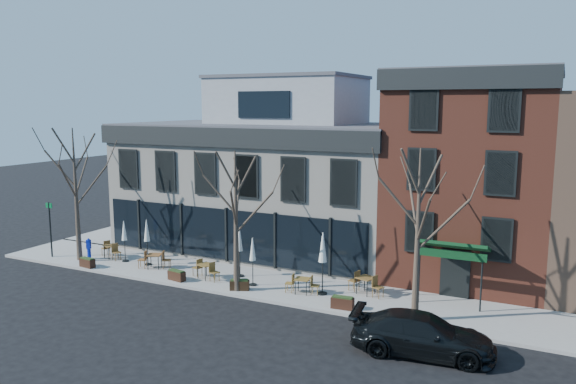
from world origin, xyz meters
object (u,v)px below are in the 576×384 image
at_px(parked_sedan, 422,334).
at_px(call_box, 89,249).
at_px(cafe_set_0, 111,250).
at_px(umbrella_0, 124,233).

height_order(parked_sedan, call_box, parked_sedan).
distance_m(call_box, cafe_set_0, 1.31).
relative_size(call_box, umbrella_0, 0.57).
bearing_deg(umbrella_0, parked_sedan, -13.38).
xyz_separation_m(call_box, cafe_set_0, (0.71, 1.07, -0.24)).
height_order(call_box, cafe_set_0, call_box).
xyz_separation_m(parked_sedan, call_box, (-20.72, 3.59, 0.11)).
distance_m(parked_sedan, cafe_set_0, 20.55).
height_order(parked_sedan, cafe_set_0, parked_sedan).
distance_m(parked_sedan, call_box, 21.03).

